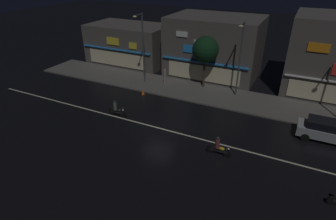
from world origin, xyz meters
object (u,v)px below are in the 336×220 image
Objects in this scene: streetlamp_west at (142,44)px; motorcycle_lead at (116,110)px; parked_car_near_kerb at (326,130)px; streetlamp_mid at (240,55)px; pedestrian_on_sidewalk at (165,77)px; motorcycle_trailing_far at (218,148)px; traffic_cone at (143,92)px.

motorcycle_lead is (1.82, -7.91, -4.01)m from streetlamp_west.
streetlamp_mid is at bearing -30.04° from parked_car_near_kerb.
streetlamp_mid reaches higher than motorcycle_lead.
pedestrian_on_sidewalk is 0.93× the size of motorcycle_lead.
streetlamp_mid is 13.07m from motorcycle_lead.
pedestrian_on_sidewalk reaches higher than motorcycle_lead.
parked_car_near_kerb is (16.46, -4.48, -0.09)m from pedestrian_on_sidewalk.
parked_car_near_kerb is 17.56m from motorcycle_lead.
streetlamp_west is 4.06× the size of motorcycle_lead.
streetlamp_west is at bearing -174.63° from streetlamp_mid.
traffic_cone is at bearing -39.97° from motorcycle_trailing_far.
motorcycle_lead is at bearing -15.88° from motorcycle_trailing_far.
streetlamp_west is 9.06m from motorcycle_lead.
pedestrian_on_sidewalk is 3.21× the size of traffic_cone.
streetlamp_west is 14.02× the size of traffic_cone.
parked_car_near_kerb is 7.82× the size of traffic_cone.
streetlamp_mid is 11.27m from motorcycle_trailing_far.
motorcycle_trailing_far is (1.37, -10.48, -3.91)m from streetlamp_mid.
streetlamp_west is 4.37× the size of pedestrian_on_sidewalk.
traffic_cone is at bearing 96.42° from motorcycle_lead.
streetlamp_west is 1.79× the size of parked_car_near_kerb.
parked_car_near_kerb is at bearing -147.98° from motorcycle_trailing_far.
parked_car_near_kerb is 17.38m from traffic_cone.
pedestrian_on_sidewalk is at bearing 89.44° from motorcycle_lead.
pedestrian_on_sidewalk is 13.88m from motorcycle_trailing_far.
traffic_cone is at bearing -3.51° from parked_car_near_kerb.
streetlamp_mid is at bearing 5.37° from streetlamp_west.
streetlamp_mid is at bearing -49.01° from pedestrian_on_sidewalk.
streetlamp_mid is at bearing -89.54° from motorcycle_trailing_far.
traffic_cone is (-0.25, 5.14, -0.36)m from motorcycle_lead.
traffic_cone is (-0.88, -3.42, -0.69)m from pedestrian_on_sidewalk.
motorcycle_trailing_far is (9.48, -10.13, -0.33)m from pedestrian_on_sidewalk.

